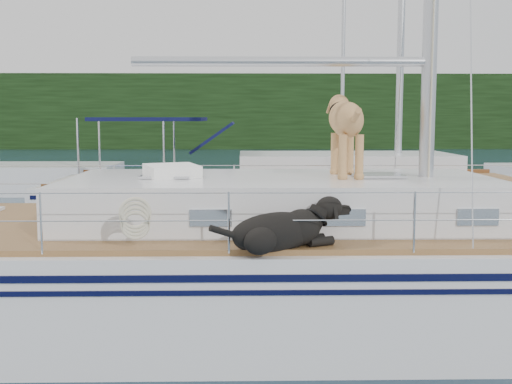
{
  "coord_description": "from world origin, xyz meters",
  "views": [
    {
      "loc": [
        0.35,
        -7.85,
        2.54
      ],
      "look_at": [
        0.5,
        0.2,
        1.6
      ],
      "focal_mm": 45.0,
      "sensor_mm": 36.0,
      "label": 1
    }
  ],
  "objects": [
    {
      "name": "ground",
      "position": [
        0.0,
        0.0,
        0.0
      ],
      "size": [
        120.0,
        120.0,
        0.0
      ],
      "primitive_type": "plane",
      "color": "black",
      "rests_on": "ground"
    },
    {
      "name": "tree_line",
      "position": [
        0.0,
        45.0,
        3.0
      ],
      "size": [
        90.0,
        3.0,
        6.0
      ],
      "primitive_type": "cube",
      "color": "black",
      "rests_on": "ground"
    },
    {
      "name": "shore_bank",
      "position": [
        0.0,
        46.2,
        0.6
      ],
      "size": [
        92.0,
        1.0,
        1.2
      ],
      "primitive_type": "cube",
      "color": "#595147",
      "rests_on": "ground"
    },
    {
      "name": "main_sailboat",
      "position": [
        0.11,
        -0.0,
        0.68
      ],
      "size": [
        12.0,
        4.06,
        14.01
      ],
      "color": "white",
      "rests_on": "ground"
    },
    {
      "name": "neighbor_sailboat",
      "position": [
        1.57,
        6.68,
        0.63
      ],
      "size": [
        11.0,
        3.5,
        13.3
      ],
      "color": "white",
      "rests_on": "ground"
    },
    {
      "name": "bg_boat_center",
      "position": [
        4.0,
        16.0,
        0.45
      ],
      "size": [
        7.2,
        3.0,
        11.65
      ],
      "color": "white",
      "rests_on": "ground"
    }
  ]
}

